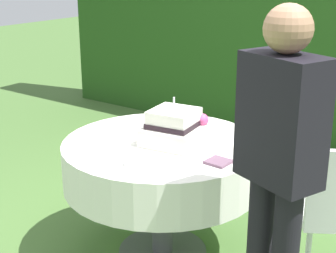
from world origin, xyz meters
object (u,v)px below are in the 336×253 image
Objects in this scene: napkin_stack at (218,162)px; standing_person at (278,164)px; serving_plate_left at (138,124)px; wedding_cake at (174,128)px; serving_plate_far at (169,125)px; cake_table at (162,164)px; serving_plate_near at (136,163)px.

napkin_stack is 0.54m from standing_person.
standing_person is (1.19, -0.51, 0.19)m from serving_plate_left.
wedding_cake is 0.38m from napkin_stack.
standing_person is at bearing -30.56° from napkin_stack.
napkin_stack is at bearing -16.64° from wedding_cake.
wedding_cake is 0.35m from serving_plate_far.
serving_plate_left reaches higher than cake_table.
wedding_cake is at bearing -48.80° from serving_plate_far.
serving_plate_far is 1.21m from standing_person.
serving_plate_near is at bearing -75.73° from cake_table.
wedding_cake is 0.89m from standing_person.
cake_table is at bearing -163.60° from wedding_cake.
cake_table is 0.39m from serving_plate_left.
serving_plate_far is at bearing 148.16° from napkin_stack.
cake_table is at bearing -61.37° from serving_plate_far.
serving_plate_far is at bearing 118.63° from cake_table.
wedding_cake is 3.21× the size of serving_plate_left.
wedding_cake is at bearing 155.31° from standing_person.
cake_table is 10.77× the size of serving_plate_left.
cake_table is 0.99m from standing_person.
wedding_cake is at bearing -20.56° from serving_plate_left.
wedding_cake is 2.91× the size of napkin_stack.
standing_person is (1.02, -0.62, 0.19)m from serving_plate_far.
cake_table is at bearing 168.70° from napkin_stack.
standing_person is (0.78, 0.00, 0.19)m from serving_plate_near.
standing_person reaches higher than wedding_cake.
serving_plate_far is 1.23× the size of napkin_stack.
wedding_cake is (0.07, 0.02, 0.23)m from cake_table.
serving_plate_near reaches higher than cake_table.
serving_plate_far is 1.36× the size of serving_plate_left.
serving_plate_left is (-0.39, 0.15, -0.09)m from wedding_cake.
serving_plate_near is 0.66m from serving_plate_left.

